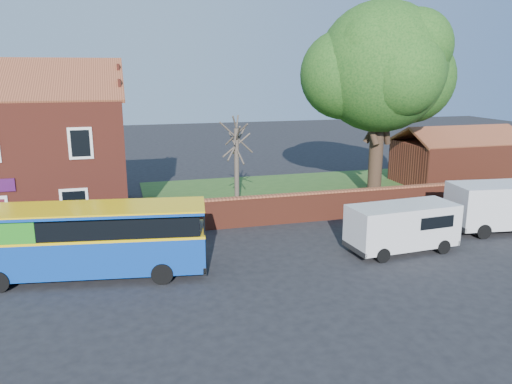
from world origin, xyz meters
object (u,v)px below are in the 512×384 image
object	(u,v)px
van_near	(402,225)
large_tree	(380,72)
bus	(77,238)
van_far	(506,204)

from	to	relation	value
van_near	large_tree	size ratio (longest dim) A/B	0.42
bus	large_tree	xyz separation A→B (m)	(17.37, 8.49, 6.25)
van_near	van_far	world-z (taller)	van_far
bus	large_tree	distance (m)	20.32
van_far	van_near	bearing A→B (deg)	-162.44
van_near	large_tree	bearing A→B (deg)	64.46
van_far	large_tree	xyz separation A→B (m)	(-3.01, 8.03, 6.49)
bus	van_far	xyz separation A→B (m)	(20.38, 0.46, -0.24)
bus	van_far	world-z (taller)	bus
van_near	van_far	distance (m)	6.76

